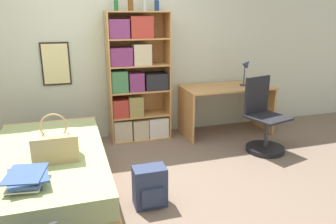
{
  "coord_description": "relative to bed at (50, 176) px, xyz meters",
  "views": [
    {
      "loc": [
        -0.47,
        -3.07,
        1.78
      ],
      "look_at": [
        0.54,
        0.2,
        0.75
      ],
      "focal_mm": 35.0,
      "sensor_mm": 36.0,
      "label": 1
    }
  ],
  "objects": [
    {
      "name": "book_stack_on_bed",
      "position": [
        -0.12,
        -0.62,
        0.31
      ],
      "size": [
        0.35,
        0.39,
        0.09
      ],
      "color": "#334C84",
      "rests_on": "bed"
    },
    {
      "name": "backpack",
      "position": [
        0.91,
        -0.37,
        -0.06
      ],
      "size": [
        0.31,
        0.23,
        0.39
      ],
      "color": "#2D3856",
      "rests_on": "ground_plane"
    },
    {
      "name": "bottle_brown",
      "position": [
        1.11,
        1.38,
        1.65
      ],
      "size": [
        0.07,
        0.07,
        0.25
      ],
      "color": "brown",
      "rests_on": "bookcase"
    },
    {
      "name": "bottle_green",
      "position": [
        0.93,
        1.43,
        1.65
      ],
      "size": [
        0.06,
        0.06,
        0.26
      ],
      "color": "#1E6B2D",
      "rests_on": "bookcase"
    },
    {
      "name": "bottle_clear",
      "position": [
        1.32,
        1.44,
        1.65
      ],
      "size": [
        0.06,
        0.06,
        0.25
      ],
      "color": "#B7BCC1",
      "rests_on": "bookcase"
    },
    {
      "name": "bookcase",
      "position": [
        1.15,
        1.4,
        0.58
      ],
      "size": [
        0.86,
        0.36,
        1.81
      ],
      "color": "tan",
      "rests_on": "ground_plane"
    },
    {
      "name": "ground_plane",
      "position": [
        0.72,
        -0.02,
        -0.26
      ],
      "size": [
        14.0,
        14.0,
        0.0
      ],
      "primitive_type": "plane",
      "color": "#756051"
    },
    {
      "name": "bottle_blue",
      "position": [
        1.49,
        1.46,
        1.63
      ],
      "size": [
        0.07,
        0.07,
        0.2
      ],
      "color": "navy",
      "rests_on": "bookcase"
    },
    {
      "name": "bed",
      "position": [
        0.0,
        0.0,
        0.0
      ],
      "size": [
        1.08,
        2.01,
        0.52
      ],
      "color": "tan",
      "rests_on": "ground_plane"
    },
    {
      "name": "desk_lamp",
      "position": [
        2.81,
        1.23,
        0.74
      ],
      "size": [
        0.17,
        0.12,
        0.4
      ],
      "color": "navy",
      "rests_on": "desk"
    },
    {
      "name": "desk_chair",
      "position": [
        2.69,
        0.48,
        0.06
      ],
      "size": [
        0.57,
        0.57,
        0.99
      ],
      "color": "black",
      "rests_on": "ground_plane"
    },
    {
      "name": "wall_back",
      "position": [
        0.72,
        1.64,
        1.04
      ],
      "size": [
        10.0,
        0.09,
        2.6
      ],
      "color": "beige",
      "rests_on": "ground_plane"
    },
    {
      "name": "handbag",
      "position": [
        0.09,
        -0.2,
        0.39
      ],
      "size": [
        0.4,
        0.26,
        0.43
      ],
      "color": "tan",
      "rests_on": "bed"
    },
    {
      "name": "desk",
      "position": [
        2.52,
        1.25,
        0.26
      ],
      "size": [
        1.35,
        0.67,
        0.73
      ],
      "color": "tan",
      "rests_on": "ground_plane"
    }
  ]
}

